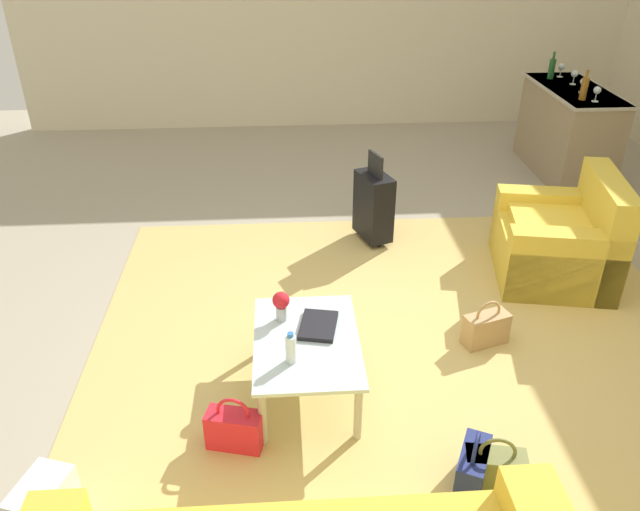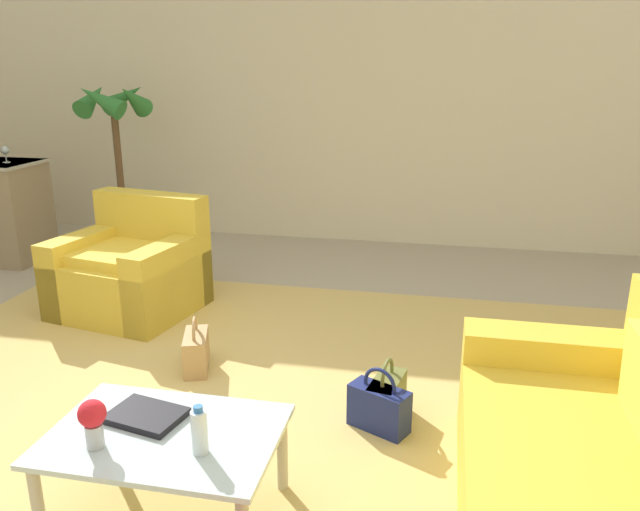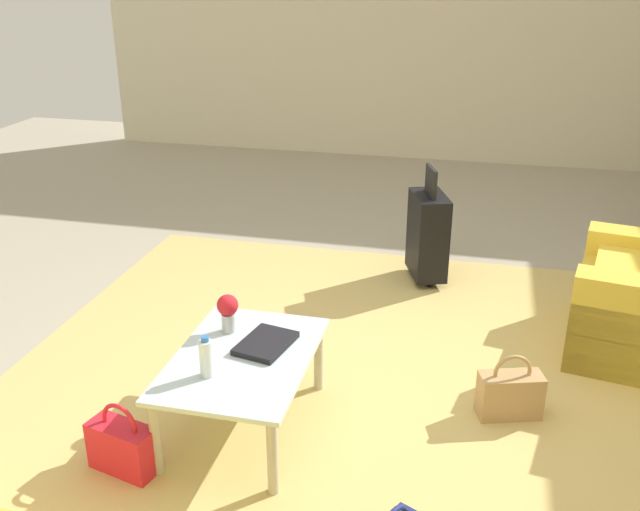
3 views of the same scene
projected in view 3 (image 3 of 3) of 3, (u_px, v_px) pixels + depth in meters
ground_plane at (358, 396)px, 3.85m from camera, size 12.00×12.00×0.00m
wall_left at (447, 20)px, 7.78m from camera, size 0.12×8.00×3.10m
area_rug at (377, 474)px, 3.26m from camera, size 5.20×4.40×0.01m
coffee_table at (243, 366)px, 3.46m from camera, size 0.95×0.65×0.41m
water_bottle at (206, 358)px, 3.24m from camera, size 0.06×0.06×0.20m
coffee_table_book at (266, 343)px, 3.52m from camera, size 0.35×0.28×0.03m
flower_vase at (228, 310)px, 3.62m from camera, size 0.11×0.11×0.21m
suitcase_black at (428, 234)px, 5.10m from camera, size 0.45×0.34×0.85m
handbag_red at (123, 446)px, 3.25m from camera, size 0.21×0.34×0.36m
handbag_tan at (510, 394)px, 3.64m from camera, size 0.23×0.35×0.36m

